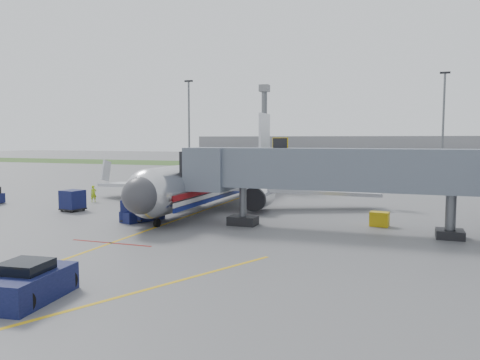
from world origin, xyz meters
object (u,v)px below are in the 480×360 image
(airliner, at_px, (221,179))
(pushback_tug, at_px, (26,284))
(belt_loader, at_px, (143,214))
(ramp_worker, at_px, (94,194))

(airliner, relative_size, pushback_tug, 8.40)
(belt_loader, bearing_deg, ramp_worker, 143.29)
(belt_loader, height_order, ramp_worker, belt_loader)
(pushback_tug, relative_size, belt_loader, 0.95)
(belt_loader, bearing_deg, pushback_tug, -73.18)
(pushback_tug, bearing_deg, ramp_worker, 122.00)
(pushback_tug, xyz_separation_m, belt_loader, (-5.58, 18.46, -0.17))
(airliner, xyz_separation_m, pushback_tug, (3.10, -29.67, -1.95))
(belt_loader, bearing_deg, airliner, 77.49)
(airliner, distance_m, ramp_worker, 14.05)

